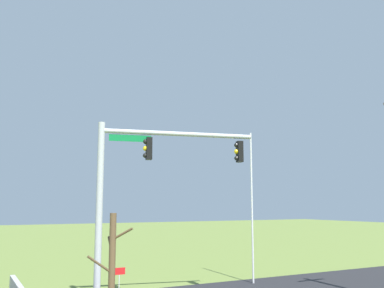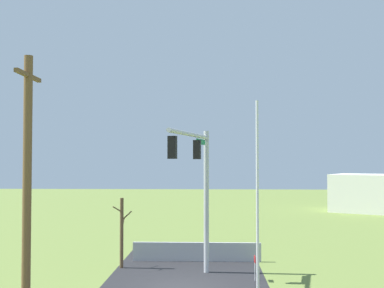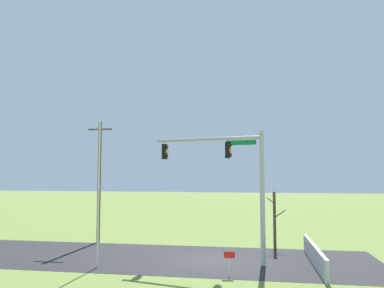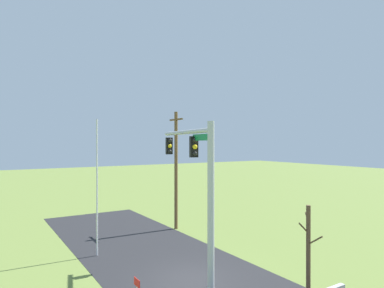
{
  "view_description": "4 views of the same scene",
  "coord_description": "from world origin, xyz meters",
  "px_view_note": "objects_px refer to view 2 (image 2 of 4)",
  "views": [
    {
      "loc": [
        8.1,
        16.45,
        4.15
      ],
      "look_at": [
        -0.33,
        0.49,
        6.71
      ],
      "focal_mm": 40.05,
      "sensor_mm": 36.0,
      "label": 1
    },
    {
      "loc": [
        -23.21,
        -1.25,
        5.97
      ],
      "look_at": [
        0.06,
        -0.35,
        6.78
      ],
      "focal_mm": 45.74,
      "sensor_mm": 36.0,
      "label": 2
    },
    {
      "loc": [
        2.7,
        -22.65,
        5.16
      ],
      "look_at": [
        -1.01,
        -0.14,
        6.96
      ],
      "focal_mm": 34.9,
      "sensor_mm": 36.0,
      "label": 3
    },
    {
      "loc": [
        14.28,
        -8.87,
        6.74
      ],
      "look_at": [
        -0.63,
        0.51,
        6.66
      ],
      "focal_mm": 31.9,
      "sensor_mm": 36.0,
      "label": 4
    }
  ],
  "objects_px": {
    "bare_tree": "(122,232)",
    "distant_building": "(369,193)",
    "utility_pole": "(27,203)",
    "signal_mast": "(199,175)",
    "flagpole": "(258,215)",
    "open_sign": "(255,262)"
  },
  "relations": [
    {
      "from": "bare_tree",
      "to": "distant_building",
      "type": "height_order",
      "value": "distant_building"
    },
    {
      "from": "utility_pole",
      "to": "distant_building",
      "type": "distance_m",
      "value": 50.36
    },
    {
      "from": "signal_mast",
      "to": "flagpole",
      "type": "relative_size",
      "value": 0.93
    },
    {
      "from": "signal_mast",
      "to": "flagpole",
      "type": "distance_m",
      "value": 7.8
    },
    {
      "from": "flagpole",
      "to": "bare_tree",
      "type": "xyz_separation_m",
      "value": [
        9.91,
        6.64,
        -2.05
      ]
    },
    {
      "from": "flagpole",
      "to": "bare_tree",
      "type": "height_order",
      "value": "flagpole"
    },
    {
      "from": "utility_pole",
      "to": "bare_tree",
      "type": "xyz_separation_m",
      "value": [
        12.96,
        -0.47,
        -2.72
      ]
    },
    {
      "from": "bare_tree",
      "to": "open_sign",
      "type": "distance_m",
      "value": 7.73
    },
    {
      "from": "signal_mast",
      "to": "distant_building",
      "type": "height_order",
      "value": "signal_mast"
    },
    {
      "from": "utility_pole",
      "to": "distant_building",
      "type": "bearing_deg",
      "value": -28.64
    },
    {
      "from": "utility_pole",
      "to": "open_sign",
      "type": "height_order",
      "value": "utility_pole"
    },
    {
      "from": "signal_mast",
      "to": "bare_tree",
      "type": "height_order",
      "value": "signal_mast"
    },
    {
      "from": "flagpole",
      "to": "open_sign",
      "type": "relative_size",
      "value": 6.66
    },
    {
      "from": "utility_pole",
      "to": "bare_tree",
      "type": "relative_size",
      "value": 2.34
    },
    {
      "from": "signal_mast",
      "to": "open_sign",
      "type": "height_order",
      "value": "signal_mast"
    },
    {
      "from": "signal_mast",
      "to": "utility_pole",
      "type": "relative_size",
      "value": 0.83
    },
    {
      "from": "utility_pole",
      "to": "bare_tree",
      "type": "height_order",
      "value": "utility_pole"
    },
    {
      "from": "bare_tree",
      "to": "utility_pole",
      "type": "bearing_deg",
      "value": 177.94
    },
    {
      "from": "open_sign",
      "to": "distant_building",
      "type": "relative_size",
      "value": 0.15
    },
    {
      "from": "open_sign",
      "to": "distant_building",
      "type": "bearing_deg",
      "value": -25.94
    },
    {
      "from": "signal_mast",
      "to": "bare_tree",
      "type": "bearing_deg",
      "value": 59.9
    },
    {
      "from": "bare_tree",
      "to": "distant_building",
      "type": "relative_size",
      "value": 0.49
    }
  ]
}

